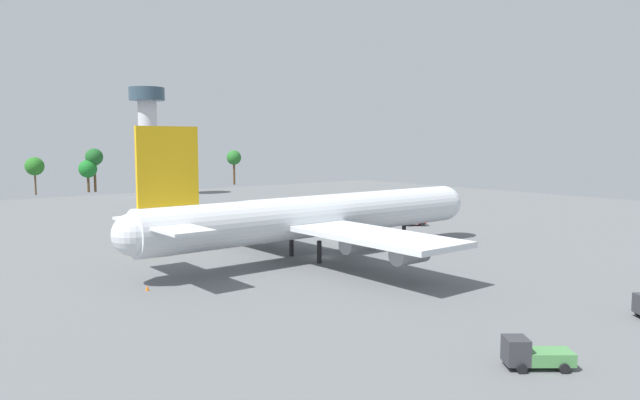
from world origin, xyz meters
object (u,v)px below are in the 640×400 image
Objects in this scene: catering_truck at (155,247)px; pushback_tractor at (533,354)px; cargo_loader at (413,220)px; control_tower at (148,131)px; cargo_airplane at (319,216)px; safety_cone_nose at (429,234)px; safety_cone_tail at (147,288)px.

pushback_tractor reaches higher than catering_truck.
cargo_loader is 100.38m from control_tower.
cargo_airplane is 11.76× the size of pushback_tractor.
cargo_airplane reaches higher than pushback_tractor.
catering_truck is at bearing 93.78° from pushback_tractor.
cargo_loader is at bearing -80.45° from control_tower.
pushback_tractor is (4.10, -61.92, -0.08)m from catering_truck.
catering_truck is at bearing 163.02° from safety_cone_nose.
catering_truck is (-18.45, 17.51, -5.03)m from cargo_airplane.
control_tower reaches higher than cargo_airplane.
pushback_tractor is at bearing -130.98° from cargo_loader.
safety_cone_tail is (-28.11, -2.91, -5.92)m from cargo_airplane.
control_tower is at bearing 79.83° from cargo_airplane.
cargo_airplane is 25.93m from catering_truck.
control_tower is at bearing 77.56° from pushback_tractor.
control_tower is (19.91, 110.94, 14.38)m from cargo_airplane.
control_tower reaches higher than cargo_loader.
catering_truck is at bearing 64.68° from safety_cone_tail.
cargo_airplane reaches higher than safety_cone_nose.
cargo_loader is 13.15m from safety_cone_nose.
safety_cone_nose is at bearing -85.37° from control_tower.
cargo_airplane is at bearing 72.09° from pushback_tractor.
cargo_loader is (54.69, -3.68, -0.03)m from catering_truck.
cargo_airplane is 1.85× the size of control_tower.
pushback_tractor is at bearing -107.91° from cargo_airplane.
cargo_airplane is at bearing -173.76° from safety_cone_nose.
safety_cone_tail is (-9.66, -20.42, -0.88)m from catering_truck.
cargo_loader reaches higher than pushback_tractor.
safety_cone_nose is at bearing 47.87° from pushback_tractor.
pushback_tractor reaches higher than safety_cone_nose.
cargo_airplane reaches higher than catering_truck.
cargo_airplane is at bearing 5.91° from safety_cone_tail.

